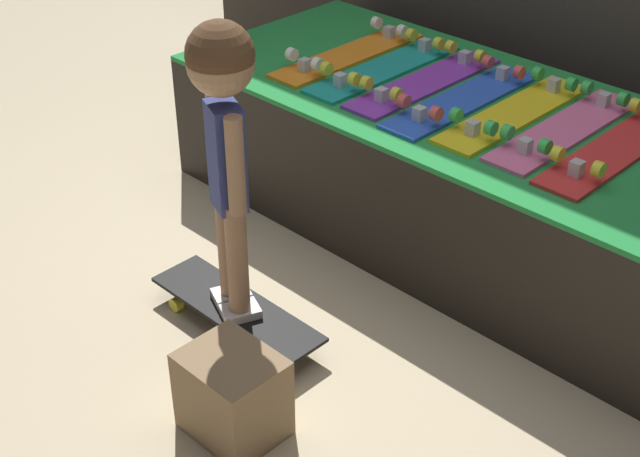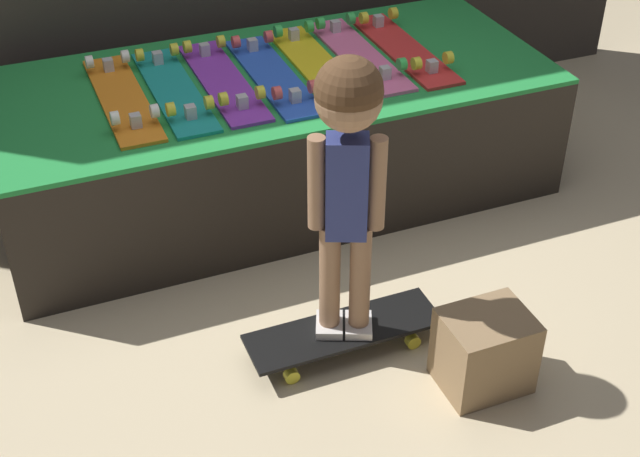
% 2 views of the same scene
% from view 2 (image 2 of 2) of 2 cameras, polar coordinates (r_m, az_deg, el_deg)
% --- Properties ---
extents(ground_plane, '(16.00, 16.00, 0.00)m').
position_cam_2_polar(ground_plane, '(3.61, 0.14, -1.91)').
color(ground_plane, beige).
extents(display_rack, '(2.34, 1.03, 0.56)m').
position_cam_2_polar(display_rack, '(3.90, -3.03, 6.07)').
color(display_rack, black).
rests_on(display_rack, ground_plane).
extents(skateboard_orange_on_rack, '(0.18, 0.79, 0.09)m').
position_cam_2_polar(skateboard_orange_on_rack, '(3.64, -12.56, 8.26)').
color(skateboard_orange_on_rack, orange).
rests_on(skateboard_orange_on_rack, display_rack).
extents(skateboard_teal_on_rack, '(0.18, 0.79, 0.09)m').
position_cam_2_polar(skateboard_teal_on_rack, '(3.67, -9.35, 8.84)').
color(skateboard_teal_on_rack, teal).
rests_on(skateboard_teal_on_rack, display_rack).
extents(skateboard_purple_on_rack, '(0.18, 0.79, 0.09)m').
position_cam_2_polar(skateboard_purple_on_rack, '(3.72, -6.24, 9.48)').
color(skateboard_purple_on_rack, purple).
rests_on(skateboard_purple_on_rack, display_rack).
extents(skateboard_blue_on_rack, '(0.18, 0.79, 0.09)m').
position_cam_2_polar(skateboard_blue_on_rack, '(3.75, -3.04, 9.86)').
color(skateboard_blue_on_rack, blue).
rests_on(skateboard_blue_on_rack, display_rack).
extents(skateboard_yellow_on_rack, '(0.18, 0.79, 0.09)m').
position_cam_2_polar(skateboard_yellow_on_rack, '(3.85, -0.28, 10.61)').
color(skateboard_yellow_on_rack, yellow).
rests_on(skateboard_yellow_on_rack, display_rack).
extents(skateboard_pink_on_rack, '(0.18, 0.79, 0.09)m').
position_cam_2_polar(skateboard_pink_on_rack, '(3.93, 2.50, 11.15)').
color(skateboard_pink_on_rack, pink).
rests_on(skateboard_pink_on_rack, display_rack).
extents(skateboard_red_on_rack, '(0.18, 0.79, 0.09)m').
position_cam_2_polar(skateboard_red_on_rack, '(4.00, 5.37, 11.48)').
color(skateboard_red_on_rack, red).
rests_on(skateboard_red_on_rack, display_rack).
extents(skateboard_on_floor, '(0.70, 0.21, 0.09)m').
position_cam_2_polar(skateboard_on_floor, '(3.16, 1.53, -6.63)').
color(skateboard_on_floor, black).
rests_on(skateboard_on_floor, ground_plane).
extents(child, '(0.23, 0.21, 1.03)m').
position_cam_2_polar(child, '(2.72, 1.77, 4.98)').
color(child, silver).
rests_on(child, skateboard_on_floor).
extents(storage_box, '(0.29, 0.24, 0.28)m').
position_cam_2_polar(storage_box, '(3.04, 10.48, -7.70)').
color(storage_box, '#8E704C').
rests_on(storage_box, ground_plane).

